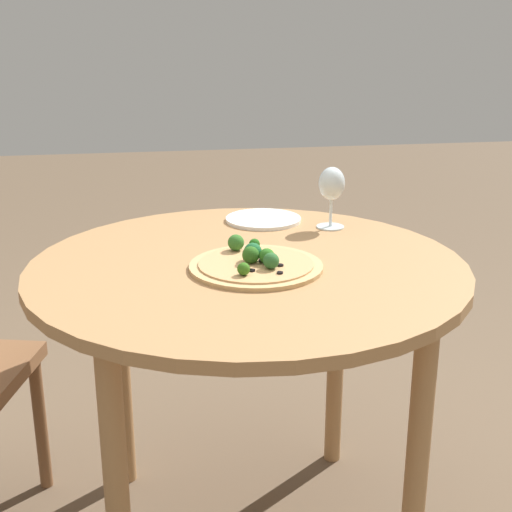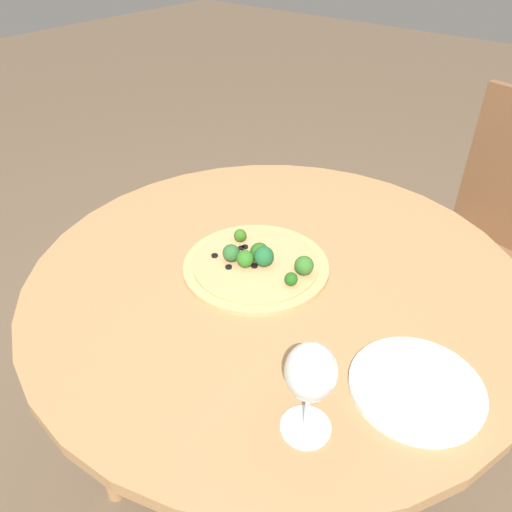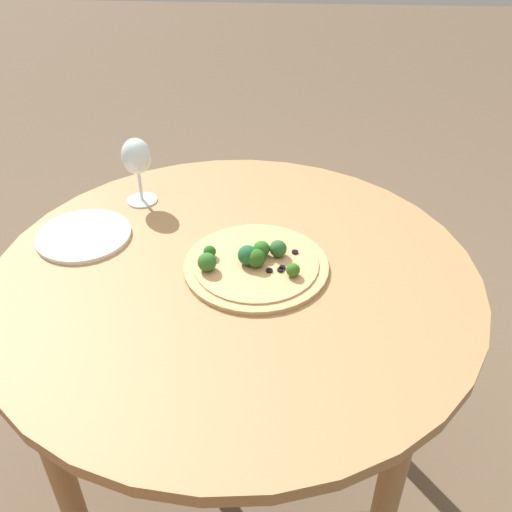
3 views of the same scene
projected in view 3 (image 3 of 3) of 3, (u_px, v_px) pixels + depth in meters
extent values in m
plane|color=brown|center=(240.00, 482.00, 1.65)|extent=(12.00, 12.00, 0.00)
cylinder|color=#A87A4C|center=(235.00, 275.00, 1.20)|extent=(1.02, 1.02, 0.03)
cylinder|color=#A87A4C|center=(74.00, 509.00, 1.19)|extent=(0.05, 0.05, 0.75)
cylinder|color=#A87A4C|center=(142.00, 308.00, 1.70)|extent=(0.05, 0.05, 0.75)
cylinder|color=#A87A4C|center=(355.00, 317.00, 1.67)|extent=(0.05, 0.05, 0.75)
cylinder|color=tan|center=(256.00, 266.00, 1.19)|extent=(0.30, 0.30, 0.01)
cylinder|color=tan|center=(256.00, 263.00, 1.19)|extent=(0.26, 0.26, 0.00)
sphere|color=#2A5F2B|center=(278.00, 249.00, 1.20)|extent=(0.04, 0.04, 0.04)
sphere|color=#1E5E30|center=(248.00, 255.00, 1.17)|extent=(0.04, 0.04, 0.04)
sphere|color=#326719|center=(293.00, 270.00, 1.15)|extent=(0.03, 0.03, 0.03)
sphere|color=#2D6C1F|center=(261.00, 249.00, 1.20)|extent=(0.04, 0.04, 0.04)
sphere|color=#1F5A17|center=(210.00, 252.00, 1.20)|extent=(0.03, 0.03, 0.03)
sphere|color=#316925|center=(207.00, 262.00, 1.16)|extent=(0.04, 0.04, 0.04)
sphere|color=#295C1A|center=(256.00, 257.00, 1.17)|extent=(0.04, 0.04, 0.04)
cylinder|color=black|center=(295.00, 252.00, 1.22)|extent=(0.01, 0.01, 0.00)
cylinder|color=black|center=(272.00, 248.00, 1.23)|extent=(0.01, 0.01, 0.00)
cylinder|color=black|center=(280.00, 270.00, 1.16)|extent=(0.01, 0.01, 0.00)
cylinder|color=black|center=(282.00, 268.00, 1.17)|extent=(0.01, 0.01, 0.00)
cylinder|color=black|center=(269.00, 270.00, 1.16)|extent=(0.01, 0.01, 0.00)
cylinder|color=black|center=(253.00, 257.00, 1.20)|extent=(0.01, 0.01, 0.00)
cylinder|color=silver|center=(142.00, 200.00, 1.42)|extent=(0.08, 0.08, 0.00)
cylinder|color=silver|center=(140.00, 186.00, 1.40)|extent=(0.01, 0.01, 0.07)
ellipsoid|color=silver|center=(136.00, 156.00, 1.35)|extent=(0.07, 0.07, 0.09)
cylinder|color=white|center=(84.00, 235.00, 1.29)|extent=(0.21, 0.21, 0.01)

